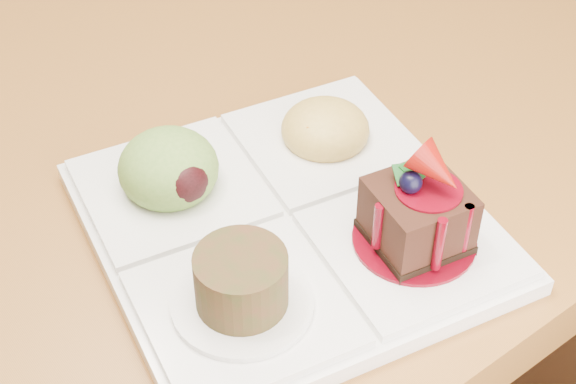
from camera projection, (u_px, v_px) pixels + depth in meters
sampler_plate at (284, 209)px, 0.55m from camera, size 0.27×0.27×0.09m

